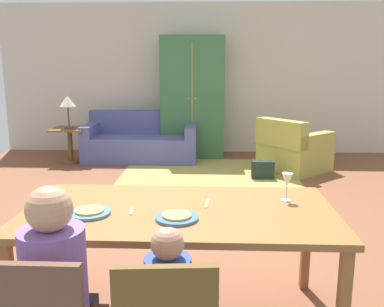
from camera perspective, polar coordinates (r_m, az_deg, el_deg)
The scene contains 18 objects.
ground_plane at distance 4.90m, azimuth 0.71°, elevation -7.48°, with size 7.44×6.36×0.02m, color brown.
back_wall at distance 7.85m, azimuth 1.45°, elevation 10.06°, with size 7.44×0.10×2.70m, color beige.
dining_table at distance 2.63m, azimuth -1.75°, elevation -8.85°, with size 1.91×0.99×0.76m.
plate_near_man at distance 2.58m, azimuth -13.74°, elevation -7.83°, with size 0.25×0.25×0.02m, color teal.
pizza_near_man at distance 2.58m, azimuth -13.76°, elevation -7.51°, with size 0.17×0.17×0.01m, color tan.
plate_near_child at distance 2.44m, azimuth -2.07°, elevation -8.72°, with size 0.25×0.25×0.02m, color teal.
pizza_near_child at distance 2.43m, azimuth -2.07°, elevation -8.39°, with size 0.17×0.17×0.01m, color tan.
wine_glass at distance 2.78m, azimuth 12.79°, elevation -3.69°, with size 0.07×0.07×0.19m.
fork at distance 2.60m, azimuth -8.20°, elevation -7.64°, with size 0.02×0.15×0.01m, color silver.
knife at distance 2.69m, azimuth 2.06°, elevation -6.77°, with size 0.01×0.17×0.01m, color silver.
person_man at distance 2.21m, azimuth -17.56°, elevation -18.98°, with size 0.30×0.40×1.11m.
area_rug at distance 6.44m, azimuth 2.25°, elevation -2.55°, with size 2.60×1.80×0.01m, color #A7954A.
couch at distance 7.30m, azimuth -6.85°, elevation 1.54°, with size 1.90×0.86×0.82m.
armchair at distance 6.65m, azimuth 13.49°, elevation 0.39°, with size 1.21×1.21×0.82m.
armoire at distance 7.48m, azimuth 0.09°, elevation 7.66°, with size 1.10×0.59×2.10m.
side_table at distance 7.32m, azimuth -16.24°, elevation 1.76°, with size 0.56×0.56×0.58m.
table_lamp at distance 7.24m, azimuth -16.54°, elevation 6.68°, with size 0.26×0.26×0.54m.
handbag at distance 6.16m, azimuth 9.56°, elevation -2.17°, with size 0.32×0.16×0.26m, color black.
Camera 1 is at (0.13, -4.03, 1.64)m, focal length 39.29 mm.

